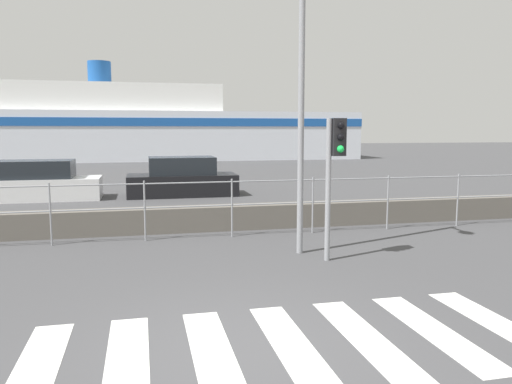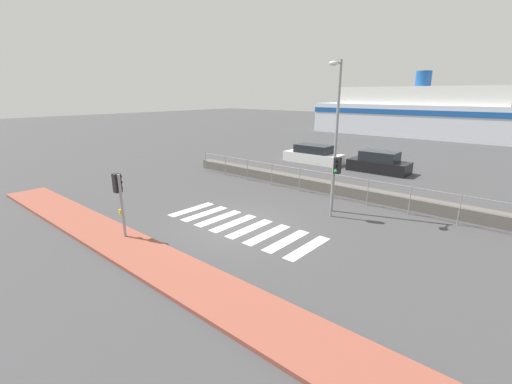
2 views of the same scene
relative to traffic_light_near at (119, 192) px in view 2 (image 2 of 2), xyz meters
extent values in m
plane|color=#424244|center=(2.32, 3.74, -1.78)|extent=(160.00, 160.00, 0.00)
cube|color=#934C3D|center=(2.32, -0.36, -1.72)|extent=(24.00, 1.80, 0.12)
cube|color=silver|center=(-0.69, 3.74, -1.77)|extent=(0.45, 2.40, 0.01)
cube|color=silver|center=(0.21, 3.74, -1.77)|extent=(0.45, 2.40, 0.01)
cube|color=silver|center=(1.11, 3.74, -1.77)|extent=(0.45, 2.40, 0.01)
cube|color=silver|center=(2.01, 3.74, -1.77)|extent=(0.45, 2.40, 0.01)
cube|color=silver|center=(2.91, 3.74, -1.77)|extent=(0.45, 2.40, 0.01)
cube|color=silver|center=(3.81, 3.74, -1.77)|extent=(0.45, 2.40, 0.01)
cube|color=silver|center=(4.71, 3.74, -1.77)|extent=(0.45, 2.40, 0.01)
cube|color=silver|center=(5.61, 3.74, -1.77)|extent=(0.45, 2.40, 0.01)
cube|color=#605B54|center=(2.32, 10.44, -1.48)|extent=(19.27, 0.55, 0.59)
cylinder|color=gray|center=(2.32, 9.57, -0.52)|extent=(17.34, 0.03, 0.03)
cylinder|color=gray|center=(2.32, 9.57, -1.05)|extent=(17.34, 0.03, 0.03)
cylinder|color=gray|center=(-6.35, 9.57, -1.12)|extent=(0.04, 0.04, 1.32)
cylinder|color=gray|center=(-4.43, 9.57, -1.12)|extent=(0.04, 0.04, 1.32)
cylinder|color=gray|center=(-2.50, 9.57, -1.12)|extent=(0.04, 0.04, 1.32)
cylinder|color=gray|center=(-0.57, 9.57, -1.12)|extent=(0.04, 0.04, 1.32)
cylinder|color=gray|center=(1.36, 9.57, -1.12)|extent=(0.04, 0.04, 1.32)
cylinder|color=gray|center=(3.28, 9.57, -1.12)|extent=(0.04, 0.04, 1.32)
cylinder|color=gray|center=(5.21, 9.57, -1.12)|extent=(0.04, 0.04, 1.32)
cylinder|color=gray|center=(7.14, 9.57, -1.12)|extent=(0.04, 0.04, 1.32)
cylinder|color=gray|center=(9.06, 9.57, -1.12)|extent=(0.04, 0.04, 1.32)
cylinder|color=gray|center=(0.11, -0.01, -0.55)|extent=(0.10, 0.10, 2.45)
cube|color=black|center=(-0.06, -0.01, 0.34)|extent=(0.24, 0.24, 0.68)
sphere|color=black|center=(-0.06, 0.13, 0.55)|extent=(0.13, 0.13, 0.13)
sphere|color=black|center=(-0.06, 0.13, 0.34)|extent=(0.13, 0.13, 0.13)
sphere|color=#19D84C|center=(-0.06, 0.13, 0.12)|extent=(0.13, 0.13, 0.13)
cube|color=yellow|center=(0.00, -0.01, -0.73)|extent=(0.10, 0.14, 0.18)
cylinder|color=gray|center=(4.63, 7.12, -0.46)|extent=(0.10, 0.10, 2.63)
cube|color=black|center=(4.80, 7.12, 0.51)|extent=(0.24, 0.24, 0.68)
sphere|color=black|center=(4.80, 6.98, 0.72)|extent=(0.13, 0.13, 0.13)
sphere|color=black|center=(4.80, 6.98, 0.51)|extent=(0.13, 0.13, 0.13)
sphere|color=#19D84C|center=(4.80, 6.98, 0.30)|extent=(0.13, 0.13, 0.13)
cylinder|color=gray|center=(4.31, 7.78, 1.48)|extent=(0.12, 0.12, 6.51)
cylinder|color=gray|center=(4.31, 7.47, 4.59)|extent=(0.07, 0.62, 0.07)
ellipsoid|color=silver|center=(4.31, 7.16, 4.54)|extent=(0.32, 0.42, 0.19)
cube|color=silver|center=(2.32, 40.70, 0.15)|extent=(33.66, 7.18, 3.86)
cube|color=white|center=(-1.72, 40.70, 3.15)|extent=(18.85, 5.74, 2.13)
cube|color=#194C99|center=(2.32, 37.09, 1.24)|extent=(33.66, 0.08, 0.62)
cylinder|color=#194C99|center=(-1.72, 40.70, 5.11)|extent=(1.80, 1.80, 1.80)
cube|color=silver|center=(-2.40, 17.08, -1.40)|extent=(4.58, 1.71, 0.75)
cube|color=#1E2328|center=(-2.40, 17.08, -0.71)|extent=(2.75, 1.51, 0.62)
cube|color=black|center=(2.77, 17.08, -1.38)|extent=(3.98, 1.73, 0.79)
cube|color=#1E2328|center=(2.77, 17.08, -0.67)|extent=(2.39, 1.52, 0.64)
camera|label=1|loc=(1.31, -1.41, 0.64)|focal=35.00mm
camera|label=2|loc=(11.35, -5.69, 3.40)|focal=24.00mm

